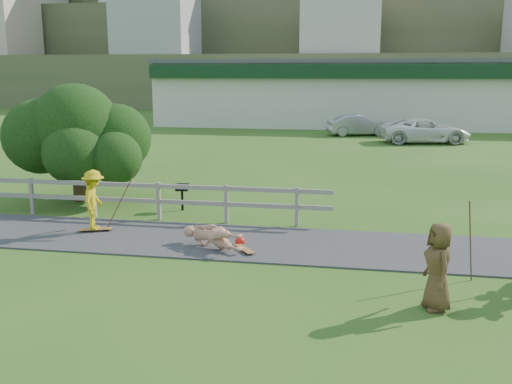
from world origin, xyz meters
TOP-DOWN VIEW (x-y plane):
  - ground at (0.00, 0.00)m, footprint 260.00×260.00m
  - path at (0.00, 1.50)m, footprint 34.00×3.00m
  - fence at (-4.62, 3.30)m, footprint 15.05×0.10m
  - strip_mall at (4.00, 34.94)m, footprint 32.50×10.75m
  - hillside at (0.00, 91.31)m, footprint 220.00×67.00m
  - skater_rider at (-3.21, 1.72)m, footprint 0.79×1.13m
  - skater_fallen at (0.23, 0.85)m, footprint 1.21×1.73m
  - spectator_c at (5.09, -1.86)m, footprint 0.68×0.89m
  - car_silver at (3.61, 26.76)m, footprint 4.45×2.58m
  - car_white at (7.50, 23.35)m, footprint 5.59×3.32m
  - tree at (-5.46, 5.26)m, footprint 4.65×4.65m
  - bbq at (-1.68, 4.52)m, footprint 0.42×0.34m
  - longboard_rider at (-3.21, 1.72)m, footprint 0.87×0.49m
  - longboard_fallen at (1.03, 0.75)m, footprint 0.65×0.77m
  - helmet at (0.83, 1.20)m, footprint 0.24×0.24m
  - pole_rider at (-2.61, 2.12)m, footprint 0.03×0.03m
  - pole_spec_left at (5.92, -0.23)m, footprint 0.03×0.03m

SIDE VIEW (x-z plane):
  - ground at x=0.00m, z-range 0.00..0.00m
  - path at x=0.00m, z-range 0.00..0.04m
  - longboard_fallen at x=1.03m, z-range 0.00..0.09m
  - longboard_rider at x=-3.21m, z-range 0.00..0.09m
  - helmet at x=0.83m, z-range 0.00..0.24m
  - skater_fallen at x=0.23m, z-range 0.00..0.64m
  - bbq at x=-1.68m, z-range 0.00..0.83m
  - car_silver at x=3.61m, z-range 0.00..1.39m
  - fence at x=-4.62m, z-range 0.17..1.27m
  - car_white at x=7.50m, z-range 0.00..1.46m
  - skater_rider at x=-3.21m, z-range 0.00..1.59m
  - spectator_c at x=5.09m, z-range 0.00..1.61m
  - pole_spec_left at x=5.92m, z-range 0.00..1.69m
  - pole_rider at x=-2.61m, z-range 0.00..1.95m
  - tree at x=-5.46m, z-range 0.00..3.16m
  - strip_mall at x=4.00m, z-range 0.03..5.13m
  - hillside at x=0.00m, z-range -9.34..38.16m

